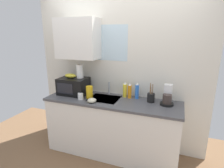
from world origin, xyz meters
TOP-DOWN VIEW (x-y plane):
  - kitchen_wall_assembly at (-0.10, 0.32)m, footprint 2.82×0.42m
  - counter_unit at (-0.00, 0.00)m, footprint 2.05×0.63m
  - sink_faucet at (-0.14, 0.24)m, footprint 0.03×0.03m
  - microwave at (-0.69, 0.05)m, footprint 0.46×0.35m
  - banana_bunch at (-0.74, 0.05)m, footprint 0.20×0.11m
  - paper_towel_roll at (-0.59, 0.10)m, footprint 0.11×0.11m
  - coffee_maker at (0.79, 0.11)m, footprint 0.19×0.21m
  - dish_soap_bottle_yellow at (0.14, 0.20)m, footprint 0.06×0.06m
  - dish_soap_bottle_orange at (0.23, 0.18)m, footprint 0.06×0.06m
  - dish_soap_bottle_blue at (0.34, 0.19)m, footprint 0.06×0.06m
  - cereal_canister at (-0.35, -0.05)m, footprint 0.10×0.10m
  - mug_white at (-0.46, -0.14)m, footprint 0.08×0.08m
  - utensil_crock at (0.56, 0.12)m, footprint 0.11×0.11m
  - small_bowl at (-0.24, -0.20)m, footprint 0.13×0.13m

SIDE VIEW (x-z plane):
  - counter_unit at x=0.00m, z-range 0.01..0.91m
  - small_bowl at x=-0.24m, z-range 0.90..0.96m
  - mug_white at x=-0.46m, z-range 0.90..0.99m
  - utensil_crock at x=0.56m, z-range 0.83..1.11m
  - cereal_canister at x=-0.35m, z-range 0.90..1.09m
  - sink_faucet at x=-0.14m, z-range 0.90..1.10m
  - coffee_maker at x=0.79m, z-range 0.86..1.14m
  - dish_soap_bottle_orange at x=0.23m, z-range 0.89..1.13m
  - dish_soap_bottle_yellow at x=0.14m, z-range 0.89..1.14m
  - dish_soap_bottle_blue at x=0.34m, z-range 0.89..1.15m
  - microwave at x=-0.69m, z-range 0.90..1.17m
  - banana_bunch at x=-0.74m, z-range 1.17..1.24m
  - paper_towel_roll at x=-0.59m, z-range 1.17..1.39m
  - kitchen_wall_assembly at x=-0.10m, z-range 0.09..2.59m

